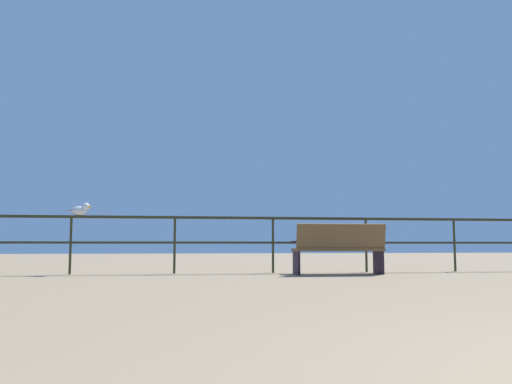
# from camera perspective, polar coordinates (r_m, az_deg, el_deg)

# --- Properties ---
(pier_railing) EXTENTS (23.58, 0.05, 1.04)m
(pier_railing) POSITION_cam_1_polar(r_m,az_deg,el_deg) (10.08, 6.92, -4.28)
(pier_railing) COLOR #2D2D17
(pier_railing) RESTS_ON ground_plane
(bench_near_left) EXTENTS (1.58, 0.69, 0.88)m
(bench_near_left) POSITION_cam_1_polar(r_m,az_deg,el_deg) (9.42, 8.95, -5.86)
(bench_near_left) COLOR brown
(bench_near_left) RESTS_ON ground_plane
(seagull_on_rail) EXTENTS (0.45, 0.27, 0.22)m
(seagull_on_rail) POSITION_cam_1_polar(r_m,az_deg,el_deg) (9.87, -18.42, -1.84)
(seagull_on_rail) COLOR silver
(seagull_on_rail) RESTS_ON pier_railing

